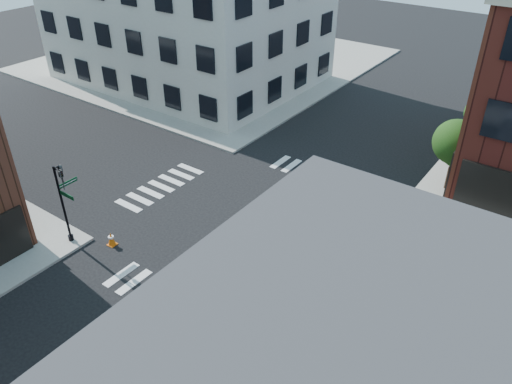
% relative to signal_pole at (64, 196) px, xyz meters
% --- Properties ---
extents(ground, '(120.00, 120.00, 0.00)m').
position_rel_signal_pole_xyz_m(ground, '(6.72, 6.68, -2.86)').
color(ground, black).
rests_on(ground, ground).
extents(sidewalk_nw, '(30.00, 30.00, 0.15)m').
position_rel_signal_pole_xyz_m(sidewalk_nw, '(-14.28, 27.68, -2.78)').
color(sidewalk_nw, gray).
rests_on(sidewalk_nw, ground).
extents(building_nw, '(22.00, 16.00, 11.00)m').
position_rel_signal_pole_xyz_m(building_nw, '(-12.28, 22.68, 2.64)').
color(building_nw, beige).
rests_on(building_nw, ground).
extents(tree_near, '(2.69, 2.69, 4.49)m').
position_rel_signal_pole_xyz_m(tree_near, '(14.28, 16.65, 0.30)').
color(tree_near, black).
rests_on(tree_near, ground).
extents(tree_far, '(2.43, 2.43, 4.07)m').
position_rel_signal_pole_xyz_m(tree_far, '(14.28, 22.65, 0.02)').
color(tree_far, black).
rests_on(tree_far, ground).
extents(signal_pole, '(1.29, 1.24, 4.60)m').
position_rel_signal_pole_xyz_m(signal_pole, '(0.00, 0.00, 0.00)').
color(signal_pole, black).
rests_on(signal_pole, ground).
extents(box_truck, '(8.87, 3.63, 3.92)m').
position_rel_signal_pole_xyz_m(box_truck, '(19.86, 4.94, -0.82)').
color(box_truck, white).
rests_on(box_truck, ground).
extents(traffic_cone, '(0.45, 0.45, 0.78)m').
position_rel_signal_pole_xyz_m(traffic_cone, '(1.84, 0.98, -2.48)').
color(traffic_cone, '#E6610A').
rests_on(traffic_cone, ground).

